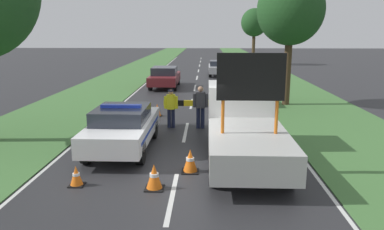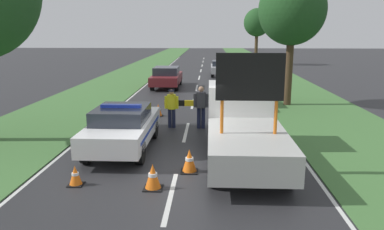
{
  "view_description": "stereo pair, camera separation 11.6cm",
  "coord_description": "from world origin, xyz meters",
  "px_view_note": "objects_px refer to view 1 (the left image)",
  "views": [
    {
      "loc": [
        0.79,
        -10.61,
        3.84
      ],
      "look_at": [
        0.32,
        1.68,
        1.1
      ],
      "focal_mm": 35.0,
      "sensor_mm": 36.0,
      "label": 1
    },
    {
      "loc": [
        0.91,
        -10.61,
        3.84
      ],
      "look_at": [
        0.32,
        1.68,
        1.1
      ],
      "focal_mm": 35.0,
      "sensor_mm": 36.0,
      "label": 2
    }
  ],
  "objects_px": {
    "road_barrier": "(194,105)",
    "police_officer": "(171,105)",
    "traffic_cone_lane_edge": "(154,177)",
    "roadside_tree_near_right": "(291,10)",
    "traffic_cone_behind_barrier": "(142,113)",
    "queued_car_van_white": "(232,90)",
    "traffic_cone_near_police": "(190,161)",
    "queued_car_wagon_maroon": "(165,77)",
    "pedestrian_civilian": "(200,104)",
    "queued_car_sedan_silver": "(219,68)",
    "police_car": "(123,127)",
    "traffic_cone_centre_front": "(157,110)",
    "roadside_tree_mid_left": "(254,23)",
    "traffic_cone_near_truck": "(76,176)",
    "work_truck": "(244,124)"
  },
  "relations": [
    {
      "from": "pedestrian_civilian",
      "to": "queued_car_sedan_silver",
      "type": "relative_size",
      "value": 0.41
    },
    {
      "from": "road_barrier",
      "to": "traffic_cone_near_truck",
      "type": "height_order",
      "value": "road_barrier"
    },
    {
      "from": "work_truck",
      "to": "police_officer",
      "type": "height_order",
      "value": "work_truck"
    },
    {
      "from": "work_truck",
      "to": "road_barrier",
      "type": "height_order",
      "value": "work_truck"
    },
    {
      "from": "police_officer",
      "to": "roadside_tree_near_right",
      "type": "distance_m",
      "value": 8.61
    },
    {
      "from": "traffic_cone_behind_barrier",
      "to": "traffic_cone_lane_edge",
      "type": "height_order",
      "value": "traffic_cone_behind_barrier"
    },
    {
      "from": "traffic_cone_lane_edge",
      "to": "queued_car_wagon_maroon",
      "type": "distance_m",
      "value": 17.52
    },
    {
      "from": "road_barrier",
      "to": "queued_car_wagon_maroon",
      "type": "distance_m",
      "value": 10.97
    },
    {
      "from": "queued_car_wagon_maroon",
      "to": "roadside_tree_mid_left",
      "type": "xyz_separation_m",
      "value": [
        8.47,
        18.98,
        4.11
      ]
    },
    {
      "from": "queued_car_van_white",
      "to": "queued_car_sedan_silver",
      "type": "bearing_deg",
      "value": -88.83
    },
    {
      "from": "roadside_tree_mid_left",
      "to": "queued_car_sedan_silver",
      "type": "bearing_deg",
      "value": -110.77
    },
    {
      "from": "traffic_cone_lane_edge",
      "to": "roadside_tree_near_right",
      "type": "relative_size",
      "value": 0.1
    },
    {
      "from": "road_barrier",
      "to": "queued_car_sedan_silver",
      "type": "height_order",
      "value": "queued_car_sedan_silver"
    },
    {
      "from": "traffic_cone_lane_edge",
      "to": "road_barrier",
      "type": "bearing_deg",
      "value": 83.49
    },
    {
      "from": "traffic_cone_near_truck",
      "to": "traffic_cone_behind_barrier",
      "type": "height_order",
      "value": "traffic_cone_behind_barrier"
    },
    {
      "from": "police_officer",
      "to": "traffic_cone_near_truck",
      "type": "height_order",
      "value": "police_officer"
    },
    {
      "from": "traffic_cone_centre_front",
      "to": "roadside_tree_mid_left",
      "type": "distance_m",
      "value": 29.62
    },
    {
      "from": "police_car",
      "to": "queued_car_van_white",
      "type": "bearing_deg",
      "value": 65.99
    },
    {
      "from": "traffic_cone_centre_front",
      "to": "traffic_cone_lane_edge",
      "type": "xyz_separation_m",
      "value": [
        0.99,
        -8.22,
        0.04
      ]
    },
    {
      "from": "traffic_cone_behind_barrier",
      "to": "queued_car_van_white",
      "type": "distance_m",
      "value": 5.72
    },
    {
      "from": "roadside_tree_near_right",
      "to": "roadside_tree_mid_left",
      "type": "xyz_separation_m",
      "value": [
        1.28,
        25.18,
        -0.05
      ]
    },
    {
      "from": "work_truck",
      "to": "queued_car_van_white",
      "type": "relative_size",
      "value": 1.33
    },
    {
      "from": "traffic_cone_centre_front",
      "to": "traffic_cone_behind_barrier",
      "type": "height_order",
      "value": "traffic_cone_behind_barrier"
    },
    {
      "from": "road_barrier",
      "to": "traffic_cone_behind_barrier",
      "type": "relative_size",
      "value": 3.81
    },
    {
      "from": "traffic_cone_centre_front",
      "to": "roadside_tree_mid_left",
      "type": "relative_size",
      "value": 0.09
    },
    {
      "from": "road_barrier",
      "to": "queued_car_van_white",
      "type": "distance_m",
      "value": 4.77
    },
    {
      "from": "traffic_cone_near_truck",
      "to": "work_truck",
      "type": "bearing_deg",
      "value": 28.36
    },
    {
      "from": "police_officer",
      "to": "queued_car_sedan_silver",
      "type": "xyz_separation_m",
      "value": [
        2.53,
        18.57,
        -0.22
      ]
    },
    {
      "from": "police_officer",
      "to": "traffic_cone_behind_barrier",
      "type": "height_order",
      "value": "police_officer"
    },
    {
      "from": "roadside_tree_near_right",
      "to": "roadside_tree_mid_left",
      "type": "relative_size",
      "value": 1.03
    },
    {
      "from": "road_barrier",
      "to": "traffic_cone_near_police",
      "type": "relative_size",
      "value": 3.9
    },
    {
      "from": "traffic_cone_near_police",
      "to": "traffic_cone_centre_front",
      "type": "xyz_separation_m",
      "value": [
        -1.83,
        7.02,
        -0.04
      ]
    },
    {
      "from": "traffic_cone_behind_barrier",
      "to": "roadside_tree_near_right",
      "type": "distance_m",
      "value": 9.32
    },
    {
      "from": "police_officer",
      "to": "roadside_tree_mid_left",
      "type": "height_order",
      "value": "roadside_tree_mid_left"
    },
    {
      "from": "traffic_cone_centre_front",
      "to": "queued_car_sedan_silver",
      "type": "bearing_deg",
      "value": 78.43
    },
    {
      "from": "pedestrian_civilian",
      "to": "traffic_cone_centre_front",
      "type": "height_order",
      "value": "pedestrian_civilian"
    },
    {
      "from": "traffic_cone_lane_edge",
      "to": "queued_car_wagon_maroon",
      "type": "relative_size",
      "value": 0.14
    },
    {
      "from": "traffic_cone_near_police",
      "to": "roadside_tree_near_right",
      "type": "bearing_deg",
      "value": 64.9
    },
    {
      "from": "queued_car_wagon_maroon",
      "to": "roadside_tree_near_right",
      "type": "height_order",
      "value": "roadside_tree_near_right"
    },
    {
      "from": "roadside_tree_near_right",
      "to": "queued_car_sedan_silver",
      "type": "bearing_deg",
      "value": 103.21
    },
    {
      "from": "work_truck",
      "to": "pedestrian_civilian",
      "type": "distance_m",
      "value": 3.81
    },
    {
      "from": "pedestrian_civilian",
      "to": "traffic_cone_near_truck",
      "type": "bearing_deg",
      "value": -145.17
    },
    {
      "from": "police_car",
      "to": "traffic_cone_lane_edge",
      "type": "relative_size",
      "value": 7.08
    },
    {
      "from": "traffic_cone_near_truck",
      "to": "pedestrian_civilian",
      "type": "bearing_deg",
      "value": 62.75
    },
    {
      "from": "traffic_cone_near_truck",
      "to": "roadside_tree_mid_left",
      "type": "relative_size",
      "value": 0.08
    },
    {
      "from": "roadside_tree_near_right",
      "to": "queued_car_van_white",
      "type": "bearing_deg",
      "value": -177.68
    },
    {
      "from": "roadside_tree_near_right",
      "to": "police_car",
      "type": "bearing_deg",
      "value": -130.98
    },
    {
      "from": "police_car",
      "to": "work_truck",
      "type": "bearing_deg",
      "value": -5.78
    },
    {
      "from": "police_car",
      "to": "traffic_cone_behind_barrier",
      "type": "distance_m",
      "value": 4.16
    },
    {
      "from": "road_barrier",
      "to": "police_officer",
      "type": "bearing_deg",
      "value": -140.02
    }
  ]
}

